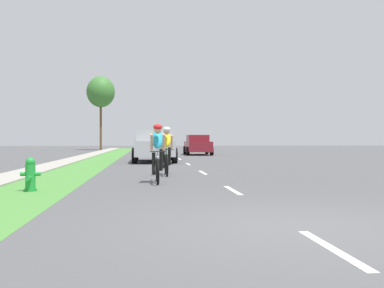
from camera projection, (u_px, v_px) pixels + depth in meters
ground_plane at (181, 160)px, 25.95m from camera, size 120.00×120.00×0.00m
grass_verge at (100, 160)px, 25.49m from camera, size 1.90×70.00×0.01m
sidewalk_concrete at (72, 160)px, 25.33m from camera, size 1.23×70.00×0.10m
lane_markings_center at (177, 157)px, 29.93m from camera, size 0.12×52.20×0.01m
fire_hydrant_green at (30, 175)px, 10.22m from camera, size 0.44×0.38×0.76m
cyclist_lead at (157, 153)px, 12.21m from camera, size 0.42×1.72×1.58m
cyclist_trailing at (166, 151)px, 14.78m from camera, size 0.42×1.72×1.58m
pickup_silver at (154, 146)px, 23.61m from camera, size 2.22×5.10×1.64m
sedan_maroon at (198, 145)px, 34.67m from camera, size 1.98×4.30×1.52m
street_tree_far at (101, 92)px, 50.50m from camera, size 3.13×3.13×8.22m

